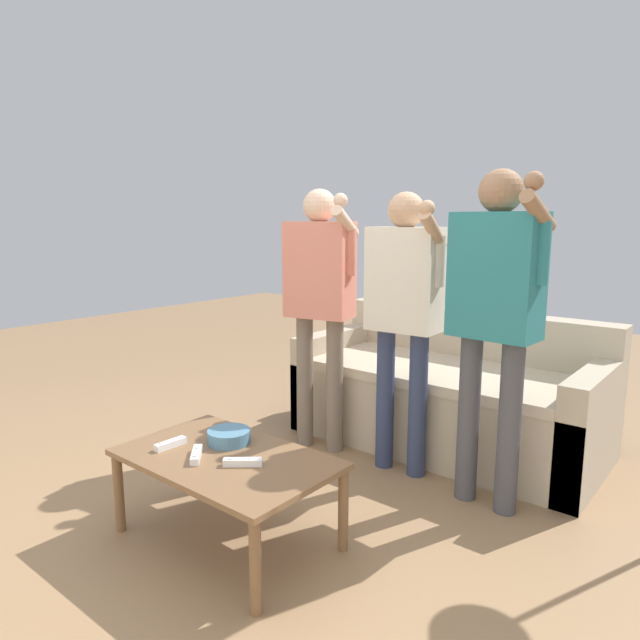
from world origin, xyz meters
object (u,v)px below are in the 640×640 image
object	(u,v)px
coffee_table	(227,466)
game_remote_wand_far	(196,455)
snack_bowl	(229,436)
game_remote_wand_near	(170,444)
player_right	(495,301)
player_left	(320,289)
game_remote_wand_spare	(243,462)
player_center	(404,300)
game_remote_nunchuk	(234,442)
couch	(449,396)

from	to	relation	value
coffee_table	game_remote_wand_far	xyz separation A→B (m)	(-0.08, -0.10, 0.06)
snack_bowl	game_remote_wand_near	distance (m)	0.26
snack_bowl	player_right	world-z (taller)	player_right
player_right	game_remote_wand_near	distance (m)	1.61
player_left	game_remote_wand_spare	size ratio (longest dim) A/B	10.72
player_center	game_remote_wand_spare	bearing A→B (deg)	-94.51
coffee_table	game_remote_wand_far	distance (m)	0.14
player_center	player_right	size ratio (longest dim) A/B	0.95
snack_bowl	player_right	xyz separation A→B (m)	(0.84, 0.90, 0.59)
game_remote_wand_near	game_remote_wand_spare	world-z (taller)	same
game_remote_wand_far	player_right	bearing A→B (deg)	53.35
game_remote_nunchuk	game_remote_wand_far	xyz separation A→B (m)	(-0.03, -0.18, -0.01)
snack_bowl	player_center	xyz separation A→B (m)	(0.31, 0.97, 0.54)
coffee_table	player_center	bearing A→B (deg)	78.82
game_remote_nunchuk	player_right	world-z (taller)	player_right
snack_bowl	player_center	distance (m)	1.15
player_left	player_center	world-z (taller)	player_left
coffee_table	snack_bowl	distance (m)	0.16
snack_bowl	player_left	distance (m)	1.12
coffee_table	game_remote_wand_near	bearing A→B (deg)	-160.47
couch	player_right	size ratio (longest dim) A/B	1.13
player_left	game_remote_wand_near	world-z (taller)	player_left
couch	player_center	xyz separation A→B (m)	(-0.02, -0.55, 0.66)
coffee_table	game_remote_wand_spare	bearing A→B (deg)	-10.01
player_left	game_remote_wand_far	xyz separation A→B (m)	(0.26, -1.14, -0.58)
player_left	game_remote_wand_spare	xyz separation A→B (m)	(0.47, -1.07, -0.58)
snack_bowl	player_left	world-z (taller)	player_left
game_remote_nunchuk	player_left	distance (m)	1.15
player_center	game_remote_wand_far	xyz separation A→B (m)	(-0.29, -1.17, -0.56)
player_left	game_remote_wand_far	world-z (taller)	player_left
player_left	game_remote_wand_near	xyz separation A→B (m)	(0.08, -1.14, -0.58)
game_remote_nunchuk	player_left	xyz separation A→B (m)	(-0.30, 0.96, 0.57)
game_remote_nunchuk	snack_bowl	bearing A→B (deg)	161.21
game_remote_wand_near	game_remote_wand_far	xyz separation A→B (m)	(0.18, -0.00, -0.00)
couch	snack_bowl	size ratio (longest dim) A/B	9.43
player_center	player_right	distance (m)	0.53
coffee_table	player_right	xyz separation A→B (m)	(0.74, 1.01, 0.67)
snack_bowl	couch	bearing A→B (deg)	77.80
snack_bowl	player_left	size ratio (longest dim) A/B	0.12
player_right	game_remote_wand_spare	distance (m)	1.34
couch	player_right	xyz separation A→B (m)	(0.51, -0.62, 0.71)
player_center	game_remote_wand_far	size ratio (longest dim) A/B	10.86
game_remote_nunchuk	game_remote_wand_far	world-z (taller)	game_remote_nunchuk
couch	player_center	distance (m)	0.86
game_remote_nunchuk	player_center	size ratio (longest dim) A/B	0.06
coffee_table	player_right	distance (m)	1.42
player_right	game_remote_wand_far	size ratio (longest dim) A/B	11.44
coffee_table	player_left	bearing A→B (deg)	108.06
couch	game_remote_wand_far	distance (m)	1.75
couch	coffee_table	world-z (taller)	couch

